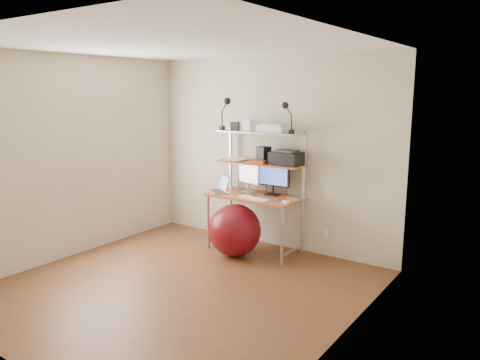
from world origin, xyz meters
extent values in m
plane|color=brown|center=(0.00, 0.00, 0.00)|extent=(3.60, 3.60, 0.00)
plane|color=white|center=(0.00, 0.00, 2.50)|extent=(3.60, 3.60, 0.00)
plane|color=beige|center=(0.00, 1.80, 1.25)|extent=(3.60, 0.00, 3.60)
plane|color=beige|center=(0.00, -1.80, 1.25)|extent=(3.60, 0.00, 3.60)
plane|color=beige|center=(-1.80, 0.00, 1.25)|extent=(0.00, 3.60, 3.60)
plane|color=beige|center=(1.80, 0.00, 1.25)|extent=(0.00, 3.60, 3.60)
cube|color=#C26325|center=(0.00, 1.44, 0.72)|extent=(1.20, 0.60, 0.03)
cylinder|color=#A9AAAE|center=(-0.56, 1.18, 0.35)|extent=(0.04, 0.04, 0.71)
cylinder|color=#A9AAAE|center=(-0.56, 1.70, 0.35)|extent=(0.04, 0.04, 0.71)
cylinder|color=#A9AAAE|center=(0.56, 1.18, 0.35)|extent=(0.04, 0.04, 0.71)
cylinder|color=#A9AAAE|center=(0.56, 1.70, 0.35)|extent=(0.04, 0.04, 0.71)
cube|color=#A9AAAE|center=(-0.57, 1.70, 1.15)|extent=(0.03, 0.04, 0.84)
cube|color=#A9AAAE|center=(0.57, 1.70, 1.15)|extent=(0.03, 0.04, 0.84)
cube|color=#C26325|center=(0.00, 1.57, 1.14)|extent=(1.18, 0.34, 0.02)
cube|color=#A9AAAE|center=(0.00, 1.57, 1.54)|extent=(1.18, 0.34, 0.02)
cube|color=white|center=(0.85, 1.79, 0.30)|extent=(0.08, 0.01, 0.12)
cube|color=#ABACB0|center=(-0.17, 1.53, 0.75)|extent=(0.20, 0.17, 0.01)
cylinder|color=#ABACB0|center=(-0.17, 1.55, 0.80)|extent=(0.03, 0.03, 0.10)
cube|color=#ABACB0|center=(-0.17, 1.55, 1.00)|extent=(0.38, 0.12, 0.29)
plane|color=white|center=(-0.17, 1.54, 1.00)|extent=(0.34, 0.08, 0.35)
cube|color=black|center=(0.18, 1.58, 0.75)|extent=(0.17, 0.13, 0.01)
cylinder|color=black|center=(0.18, 1.60, 0.81)|extent=(0.03, 0.03, 0.10)
cube|color=black|center=(0.18, 1.60, 1.00)|extent=(0.46, 0.04, 0.28)
plane|color=blue|center=(0.18, 1.58, 1.00)|extent=(0.42, 0.01, 0.42)
cube|color=#B5B5B9|center=(-0.49, 1.31, 0.75)|extent=(0.39, 0.37, 0.02)
cube|color=#303133|center=(-0.49, 1.31, 0.76)|extent=(0.30, 0.27, 0.00)
cube|color=#B5B5B9|center=(-0.42, 1.40, 0.86)|extent=(0.30, 0.24, 0.21)
plane|color=#6997B0|center=(-0.42, 1.40, 0.86)|extent=(0.28, 0.23, 0.28)
cube|color=white|center=(0.10, 1.27, 0.75)|extent=(0.44, 0.18, 0.01)
cube|color=white|center=(0.54, 1.30, 0.75)|extent=(0.10, 0.08, 0.02)
cube|color=#B5B5B9|center=(0.54, 1.57, 0.76)|extent=(0.19, 0.19, 0.03)
cube|color=black|center=(0.03, 1.34, 0.75)|extent=(0.11, 0.15, 0.01)
cube|color=black|center=(0.37, 1.59, 1.23)|extent=(0.41, 0.29, 0.16)
cube|color=#303133|center=(0.37, 1.59, 1.33)|extent=(0.28, 0.21, 0.03)
cube|color=black|center=(0.04, 1.59, 1.25)|extent=(0.17, 0.17, 0.21)
cube|color=#BA451D|center=(0.04, 1.48, 1.17)|extent=(0.17, 0.13, 0.04)
cube|color=white|center=(0.18, 1.59, 1.59)|extent=(0.39, 0.27, 0.09)
cube|color=#ABACB0|center=(0.18, 1.59, 1.64)|extent=(0.33, 0.21, 0.01)
cube|color=white|center=(-0.17, 1.53, 1.62)|extent=(0.13, 0.11, 0.14)
cube|color=#303133|center=(-0.41, 1.59, 1.60)|extent=(0.13, 0.13, 0.10)
cube|color=black|center=(-0.54, 1.47, 1.58)|extent=(0.05, 0.06, 0.05)
cylinder|color=black|center=(-0.54, 1.47, 1.70)|extent=(0.02, 0.02, 0.19)
sphere|color=black|center=(-0.44, 1.46, 1.93)|extent=(0.09, 0.09, 0.09)
cube|color=black|center=(0.48, 1.51, 1.57)|extent=(0.05, 0.06, 0.05)
cylinder|color=black|center=(0.48, 1.51, 1.68)|extent=(0.01, 0.01, 0.17)
sphere|color=black|center=(0.39, 1.50, 1.89)|extent=(0.08, 0.08, 0.08)
sphere|color=#670B0C|center=(-0.10, 1.13, 0.33)|extent=(0.66, 0.66, 0.66)
cube|color=white|center=(-0.38, 1.59, 1.15)|extent=(0.25, 0.31, 0.00)
cube|color=white|center=(-0.42, 1.61, 1.16)|extent=(0.27, 0.32, 0.00)
cube|color=white|center=(-0.35, 1.55, 1.16)|extent=(0.23, 0.29, 0.00)
cube|color=white|center=(-0.38, 1.57, 1.17)|extent=(0.32, 0.35, 0.00)
camera|label=1|loc=(3.20, -3.47, 2.06)|focal=35.00mm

